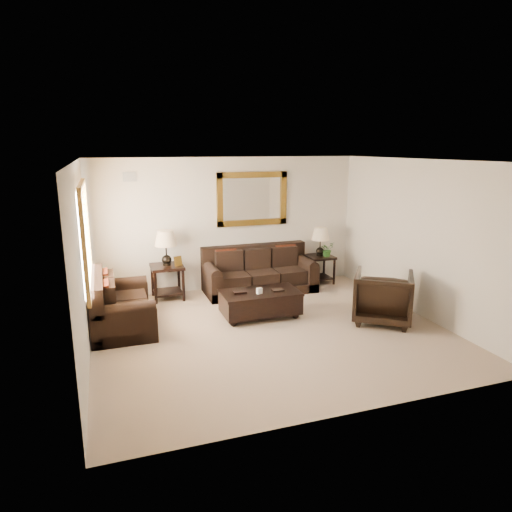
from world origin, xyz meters
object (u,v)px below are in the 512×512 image
object	(u,v)px
sofa	(259,275)
end_table_right	(320,247)
armchair	(383,294)
loveseat	(118,308)
coffee_table	(260,301)
end_table_left	(166,255)

from	to	relation	value
sofa	end_table_right	world-z (taller)	end_table_right
end_table_right	armchair	size ratio (longest dim) A/B	1.27
loveseat	end_table_right	world-z (taller)	end_table_right
end_table_right	coffee_table	world-z (taller)	end_table_right
end_table_left	end_table_right	world-z (taller)	end_table_left
armchair	loveseat	bearing A→B (deg)	20.37
loveseat	end_table_left	bearing A→B (deg)	-38.32
coffee_table	armchair	world-z (taller)	armchair
armchair	coffee_table	bearing A→B (deg)	10.88
end_table_right	end_table_left	bearing A→B (deg)	-179.45
sofa	armchair	xyz separation A→B (m)	(1.43, -2.28, 0.15)
sofa	armchair	world-z (taller)	armchair
end_table_right	armchair	world-z (taller)	end_table_right
coffee_table	end_table_left	bearing A→B (deg)	132.64
armchair	sofa	bearing A→B (deg)	-22.54
sofa	end_table_right	size ratio (longest dim) A/B	1.84
coffee_table	armchair	size ratio (longest dim) A/B	1.42
sofa	end_table_left	bearing A→B (deg)	177.12
sofa	end_table_right	bearing A→B (deg)	4.93
end_table_right	coffee_table	size ratio (longest dim) A/B	0.90
sofa	end_table_left	distance (m)	1.92
end_table_left	armchair	xyz separation A→B (m)	(3.27, -2.37, -0.40)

